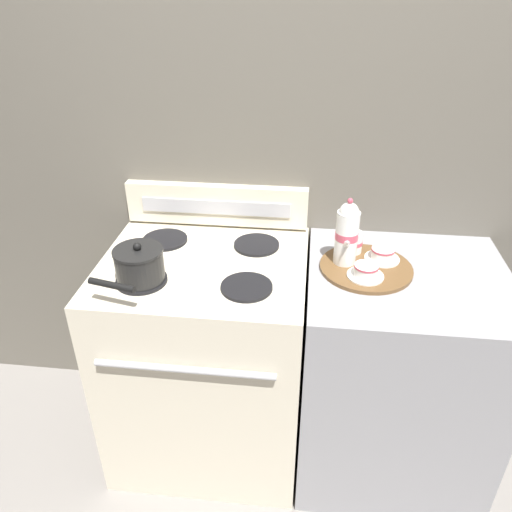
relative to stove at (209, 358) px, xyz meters
name	(u,v)px	position (x,y,z in m)	size (l,w,h in m)	color
ground_plane	(292,441)	(0.37, 0.00, -0.47)	(6.00, 6.00, 0.00)	gray
wall_back	(307,187)	(0.37, 0.36, 0.63)	(6.00, 0.05, 2.20)	#666056
stove	(209,358)	(0.00, 0.00, 0.00)	(0.77, 0.69, 0.94)	beige
control_panel	(217,205)	(0.00, 0.31, 0.56)	(0.75, 0.05, 0.17)	beige
side_counter	(393,373)	(0.75, 0.00, 0.00)	(0.72, 0.66, 0.93)	#939399
saucepan	(139,265)	(-0.18, -0.15, 0.53)	(0.20, 0.27, 0.14)	black
serving_tray	(366,268)	(0.60, 0.02, 0.47)	(0.33, 0.33, 0.01)	brown
teapot	(347,233)	(0.52, 0.04, 0.60)	(0.08, 0.13, 0.25)	white
teacup_left	(366,271)	(0.59, -0.05, 0.50)	(0.13, 0.13, 0.05)	white
teacup_right	(383,254)	(0.66, 0.08, 0.50)	(0.13, 0.13, 0.05)	white
creamer_jug	(353,242)	(0.55, 0.13, 0.52)	(0.07, 0.07, 0.08)	white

